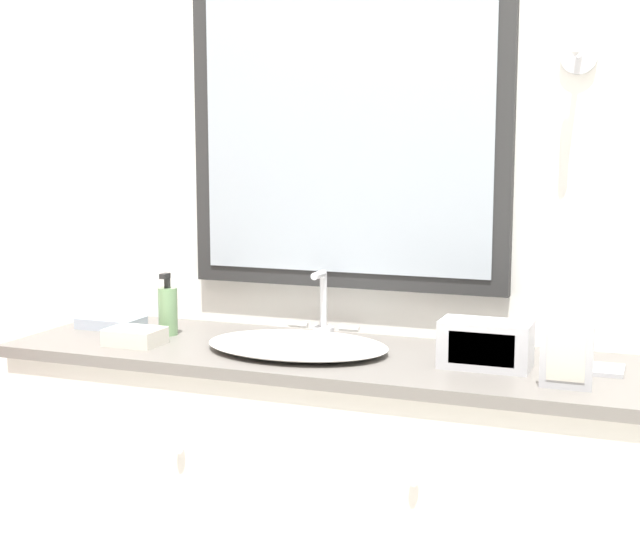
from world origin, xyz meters
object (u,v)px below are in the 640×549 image
sink_basin (298,344)px  soap_bottle (168,310)px  picture_frame (566,358)px  appliance_box (486,344)px

sink_basin → soap_bottle: 0.42m
soap_bottle → picture_frame: (1.10, -0.18, -0.00)m
appliance_box → soap_bottle: bearing=176.5°
soap_bottle → appliance_box: soap_bottle is taller
picture_frame → soap_bottle: bearing=170.5°
sink_basin → soap_bottle: size_ratio=2.74×
sink_basin → picture_frame: sink_basin is taller
sink_basin → appliance_box: (0.48, -0.00, 0.04)m
sink_basin → appliance_box: size_ratio=2.24×
sink_basin → soap_bottle: sink_basin is taller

